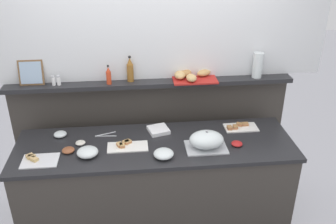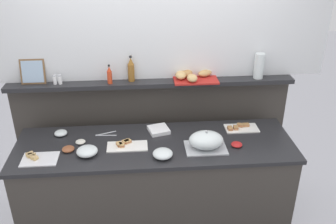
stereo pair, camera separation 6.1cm
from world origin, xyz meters
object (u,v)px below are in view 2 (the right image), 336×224
Objects in this scene: serving_tongs at (105,134)px; hot_sauce_bottle at (110,75)px; sandwich_platter_side at (126,145)px; bread_basket at (193,75)px; condiment_bowl_teal at (81,142)px; napkin_stack at (159,130)px; sandwich_platter_rear at (240,128)px; glass_bowl_small at (61,133)px; vinegar_bottle_amber at (131,70)px; pepper_shaker at (60,79)px; glass_bowl_large at (87,151)px; condiment_bowl_red at (237,144)px; serving_cloche at (206,141)px; condiment_bowl_dark at (68,149)px; salt_shaker at (55,80)px; glass_bowl_medium at (163,154)px; water_carafe at (259,66)px; framed_picture at (33,72)px; sandwich_platter_front at (38,158)px.

serving_tongs is 1.06× the size of hot_sauce_bottle.
sandwich_platter_side is 0.84× the size of bread_basket.
napkin_stack is (0.67, 0.15, 0.00)m from condiment_bowl_teal.
serving_tongs is at bearing -179.45° from sandwich_platter_rear.
sandwich_platter_rear is 2.68× the size of glass_bowl_small.
vinegar_bottle_amber is 2.71× the size of pepper_shaker.
glass_bowl_large is at bearing -107.41° from hot_sauce_bottle.
pepper_shaker is at bearing -177.68° from vinegar_bottle_amber.
sandwich_platter_rear is 1.21m from serving_tongs.
sandwich_platter_side is 3.59× the size of condiment_bowl_red.
serving_cloche is at bearing -14.36° from glass_bowl_small.
pepper_shaker reaches higher than sandwich_platter_rear.
condiment_bowl_dark is at bearing -161.24° from napkin_stack.
condiment_bowl_dark is 0.67m from salt_shaker.
glass_bowl_small reaches higher than serving_tongs.
glass_bowl_small is at bearing 157.96° from sandwich_platter_side.
sandwich_platter_side is at bearing -11.90° from condiment_bowl_teal.
serving_cloche is 2.11× the size of glass_bowl_medium.
water_carafe is (0.94, 0.26, 0.48)m from napkin_stack.
hot_sauce_bottle is at bearing 153.09° from condiment_bowl_red.
glass_bowl_small is at bearing -171.98° from water_carafe.
water_carafe is (1.23, 0.49, 0.49)m from sandwich_platter_side.
hot_sauce_bottle is at bearing 150.48° from napkin_stack.
salt_shaker is (-0.04, 0.25, 0.40)m from glass_bowl_small.
framed_picture is 0.95× the size of water_carafe.
condiment_bowl_dark is at bearing -127.76° from condiment_bowl_teal.
pepper_shaker reaches higher than sandwich_platter_front.
glass_bowl_medium is 0.89m from hot_sauce_bottle.
vinegar_bottle_amber is at bearing 163.04° from sandwich_platter_rear.
serving_cloche is 1.13m from condiment_bowl_dark.
condiment_bowl_dark is 0.58× the size of hot_sauce_bottle.
glass_bowl_small reaches higher than condiment_bowl_red.
framed_picture is at bearing 178.92° from water_carafe.
condiment_bowl_red is at bearing -18.97° from framed_picture.
sandwich_platter_side is at bearing -38.18° from salt_shaker.
glass_bowl_small is 0.48m from salt_shaker.
condiment_bowl_dark is 0.44× the size of water_carafe.
bread_basket is (1.31, 0.64, 0.41)m from sandwich_platter_front.
sandwich_platter_rear is at bearing -9.30° from salt_shaker.
bread_basket is at bearing 25.99° from condiment_bowl_dark.
hot_sauce_bottle is (0.25, 0.38, 0.44)m from condiment_bowl_teal.
serving_tongs is (-0.19, 0.21, -0.01)m from sandwich_platter_side.
vinegar_bottle_amber is at bearing 179.14° from bread_basket.
glass_bowl_small is at bearing -152.27° from hot_sauce_bottle.
water_carafe is at bearing -1.63° from bread_basket.
condiment_bowl_dark is (-0.47, -0.03, 0.01)m from sandwich_platter_side.
condiment_bowl_dark is at bearing -163.12° from water_carafe.
hot_sauce_bottle is at bearing 55.53° from condiment_bowl_dark.
vinegar_bottle_amber is 0.57m from bread_basket.
sandwich_platter_rear is 1.26× the size of vinegar_bottle_amber.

